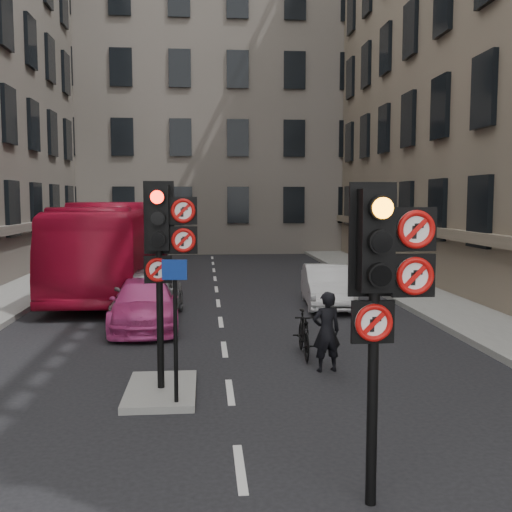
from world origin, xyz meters
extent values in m
cube|color=gray|center=(7.20, 12.00, 0.08)|extent=(3.00, 50.00, 0.16)
cube|color=gray|center=(-1.20, 5.00, 0.06)|extent=(1.20, 2.00, 0.12)
cube|color=slate|center=(0.00, 38.00, 10.00)|extent=(30.00, 14.00, 20.00)
cylinder|color=black|center=(1.40, 1.00, 1.20)|extent=(0.12, 0.12, 2.40)
cube|color=black|center=(1.40, 1.00, 2.95)|extent=(0.36, 0.28, 1.10)
cube|color=black|center=(1.40, 1.13, 2.95)|extent=(0.52, 0.03, 1.25)
cylinder|color=orange|center=(1.40, 0.76, 3.30)|extent=(0.22, 0.01, 0.22)
cylinder|color=black|center=(1.40, 0.76, 2.95)|extent=(0.22, 0.01, 0.22)
cylinder|color=black|center=(1.40, 0.76, 2.60)|extent=(0.22, 0.01, 0.22)
cube|color=black|center=(1.82, 0.98, 3.07)|extent=(0.47, 0.05, 0.47)
cylinder|color=white|center=(1.82, 0.94, 3.07)|extent=(0.41, 0.02, 0.41)
torus|color=#BF0C0A|center=(1.82, 0.93, 3.07)|extent=(0.41, 0.06, 0.41)
cube|color=#BF0C0A|center=(1.82, 0.92, 3.07)|extent=(0.25, 0.01, 0.25)
cube|color=black|center=(1.82, 0.98, 2.57)|extent=(0.47, 0.05, 0.47)
cylinder|color=white|center=(1.82, 0.94, 2.57)|extent=(0.41, 0.02, 0.41)
torus|color=#BF0C0A|center=(1.82, 0.93, 2.57)|extent=(0.41, 0.06, 0.41)
cube|color=#BF0C0A|center=(1.82, 0.92, 2.57)|extent=(0.25, 0.01, 0.25)
cube|color=black|center=(1.38, 0.98, 2.07)|extent=(0.47, 0.05, 0.47)
cylinder|color=white|center=(1.38, 0.94, 2.07)|extent=(0.41, 0.02, 0.41)
torus|color=#BF0C0A|center=(1.38, 0.93, 2.07)|extent=(0.41, 0.06, 0.41)
cube|color=#BF0C0A|center=(1.38, 0.92, 2.07)|extent=(0.25, 0.01, 0.25)
cylinder|color=black|center=(-1.20, 5.00, 1.32)|extent=(0.12, 0.12, 2.40)
cube|color=black|center=(-1.20, 5.00, 3.07)|extent=(0.36, 0.28, 1.10)
cube|color=black|center=(-1.20, 5.13, 3.07)|extent=(0.52, 0.03, 1.25)
cylinder|color=#FF1407|center=(-1.20, 4.75, 3.42)|extent=(0.22, 0.02, 0.22)
cylinder|color=black|center=(-1.20, 4.75, 3.07)|extent=(0.22, 0.02, 0.22)
cylinder|color=black|center=(-1.20, 4.75, 2.72)|extent=(0.22, 0.02, 0.22)
cube|color=black|center=(-0.78, 4.98, 3.19)|extent=(0.47, 0.05, 0.47)
cylinder|color=white|center=(-0.78, 4.94, 3.19)|extent=(0.41, 0.02, 0.41)
torus|color=#BF0C0A|center=(-0.78, 4.92, 3.19)|extent=(0.41, 0.06, 0.41)
cube|color=#BF0C0A|center=(-0.78, 4.92, 3.19)|extent=(0.25, 0.02, 0.25)
cube|color=black|center=(-0.78, 4.98, 2.69)|extent=(0.47, 0.05, 0.47)
cylinder|color=white|center=(-0.78, 4.94, 2.69)|extent=(0.41, 0.02, 0.41)
torus|color=#BF0C0A|center=(-0.78, 4.92, 2.69)|extent=(0.41, 0.06, 0.41)
cube|color=#BF0C0A|center=(-0.78, 4.92, 2.69)|extent=(0.25, 0.02, 0.25)
cube|color=black|center=(-1.22, 4.98, 2.19)|extent=(0.47, 0.05, 0.47)
cylinder|color=white|center=(-1.22, 4.94, 2.19)|extent=(0.41, 0.02, 0.41)
torus|color=#BF0C0A|center=(-1.22, 4.92, 2.19)|extent=(0.41, 0.06, 0.41)
cube|color=#BF0C0A|center=(-1.22, 4.92, 2.19)|extent=(0.25, 0.02, 0.25)
imported|color=#A9ADB1|center=(-2.00, 11.58, 0.73)|extent=(1.89, 4.34, 1.46)
imported|color=beige|center=(3.42, 13.19, 0.65)|extent=(1.69, 4.02, 1.29)
imported|color=#C93B88|center=(-2.02, 10.60, 0.62)|extent=(2.00, 4.37, 1.24)
imported|color=maroon|center=(-3.66, 17.00, 1.63)|extent=(2.95, 11.77, 3.26)
imported|color=black|center=(1.70, 7.31, 0.49)|extent=(0.53, 1.65, 0.98)
imported|color=black|center=(1.95, 6.13, 0.80)|extent=(0.64, 0.48, 1.59)
cylinder|color=black|center=(-0.90, 4.23, 1.26)|extent=(0.07, 0.07, 2.27)
cube|color=navy|center=(-0.90, 4.18, 2.28)|extent=(0.40, 0.10, 0.32)
camera|label=1|loc=(-0.42, -5.25, 3.40)|focal=42.00mm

